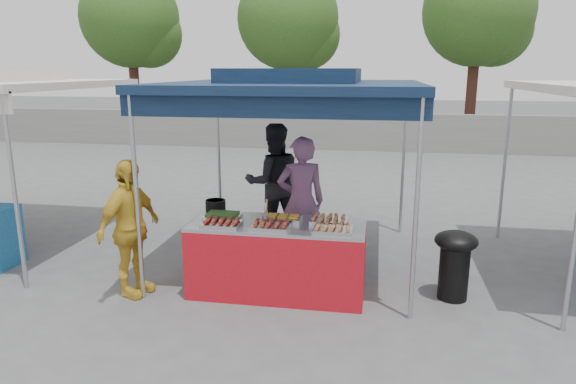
% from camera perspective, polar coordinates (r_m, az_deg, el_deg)
% --- Properties ---
extents(ground_plane, '(80.00, 80.00, 0.00)m').
position_cam_1_polar(ground_plane, '(6.25, -0.97, -10.68)').
color(ground_plane, '#525254').
extents(back_wall, '(40.00, 0.25, 1.20)m').
position_cam_1_polar(back_wall, '(16.75, 6.22, 6.69)').
color(back_wall, slate).
rests_on(back_wall, ground_plane).
extents(main_canopy, '(3.20, 3.20, 2.57)m').
position_cam_1_polar(main_canopy, '(6.66, 0.56, 11.86)').
color(main_canopy, '#ABACB2').
rests_on(main_canopy, ground_plane).
extents(tree_0, '(3.64, 3.60, 6.19)m').
position_cam_1_polar(tree_0, '(20.76, -16.66, 17.58)').
color(tree_0, '#3B1F16').
rests_on(tree_0, ground_plane).
extents(tree_1, '(3.55, 3.50, 6.01)m').
position_cam_1_polar(tree_1, '(18.73, 0.48, 18.25)').
color(tree_1, '#3B1F16').
rests_on(tree_1, ground_plane).
extents(tree_2, '(3.68, 3.65, 6.27)m').
position_cam_1_polar(tree_2, '(19.25, 20.75, 17.81)').
color(tree_2, '#3B1F16').
rests_on(tree_2, ground_plane).
extents(vendor_table, '(2.00, 0.80, 0.85)m').
position_cam_1_polar(vendor_table, '(6.00, -1.17, -7.36)').
color(vendor_table, '#B1101B').
rests_on(vendor_table, ground_plane).
extents(food_tray_fl, '(0.42, 0.30, 0.07)m').
position_cam_1_polar(food_tray_fl, '(5.77, -7.37, -3.51)').
color(food_tray_fl, '#B6B7BB').
rests_on(food_tray_fl, vendor_table).
extents(food_tray_fm, '(0.42, 0.30, 0.07)m').
position_cam_1_polar(food_tray_fm, '(5.63, -2.02, -3.82)').
color(food_tray_fm, '#B6B7BB').
rests_on(food_tray_fm, vendor_table).
extents(food_tray_fr, '(0.42, 0.30, 0.07)m').
position_cam_1_polar(food_tray_fr, '(5.54, 5.01, -4.18)').
color(food_tray_fr, '#B6B7BB').
rests_on(food_tray_fr, vendor_table).
extents(food_tray_bl, '(0.42, 0.30, 0.07)m').
position_cam_1_polar(food_tray_bl, '(6.06, -7.29, -2.67)').
color(food_tray_bl, '#B6B7BB').
rests_on(food_tray_bl, vendor_table).
extents(food_tray_bm, '(0.42, 0.30, 0.07)m').
position_cam_1_polar(food_tray_bm, '(5.94, -0.58, -2.91)').
color(food_tray_bm, '#B6B7BB').
rests_on(food_tray_bm, vendor_table).
extents(food_tray_br, '(0.42, 0.30, 0.07)m').
position_cam_1_polar(food_tray_br, '(5.86, 4.57, -3.16)').
color(food_tray_br, '#B6B7BB').
rests_on(food_tray_br, vendor_table).
extents(cooking_pot, '(0.25, 0.25, 0.14)m').
position_cam_1_polar(cooking_pot, '(6.38, -8.05, -1.52)').
color(cooking_pot, black).
rests_on(cooking_pot, vendor_table).
extents(skewer_cup, '(0.09, 0.09, 0.11)m').
position_cam_1_polar(skewer_cup, '(5.76, -2.49, -3.19)').
color(skewer_cup, '#ABACB2').
rests_on(skewer_cup, vendor_table).
extents(wok_burner, '(0.48, 0.48, 0.81)m').
position_cam_1_polar(wok_burner, '(6.12, 18.05, -7.09)').
color(wok_burner, black).
rests_on(wok_burner, ground_plane).
extents(crate_left, '(0.55, 0.38, 0.33)m').
position_cam_1_polar(crate_left, '(6.67, -2.88, -7.57)').
color(crate_left, '#123B94').
rests_on(crate_left, ground_plane).
extents(crate_right, '(0.55, 0.38, 0.33)m').
position_cam_1_polar(crate_right, '(6.74, 2.86, -7.35)').
color(crate_right, '#123B94').
rests_on(crate_right, ground_plane).
extents(crate_stacked, '(0.54, 0.38, 0.32)m').
position_cam_1_polar(crate_stacked, '(6.63, 2.89, -4.73)').
color(crate_stacked, '#123B94').
rests_on(crate_stacked, crate_right).
extents(vendor_woman, '(0.73, 0.59, 1.73)m').
position_cam_1_polar(vendor_woman, '(6.73, 1.46, -1.10)').
color(vendor_woman, '#7D5077').
rests_on(vendor_woman, ground_plane).
extents(helper_man, '(1.06, 0.95, 1.79)m').
position_cam_1_polar(helper_man, '(7.75, -1.60, 1.07)').
color(helper_man, black).
rests_on(helper_man, ground_plane).
extents(customer_person, '(0.63, 1.00, 1.59)m').
position_cam_1_polar(customer_person, '(6.11, -17.18, -3.90)').
color(customer_person, gold).
rests_on(customer_person, ground_plane).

